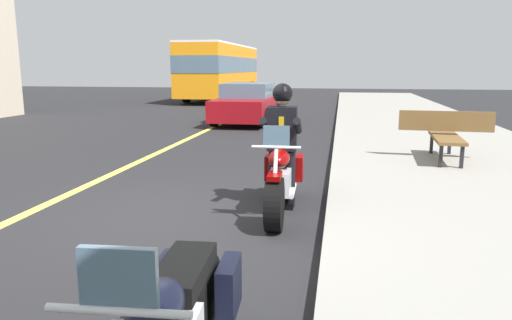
{
  "coord_description": "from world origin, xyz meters",
  "views": [
    {
      "loc": [
        5.84,
        2.15,
        1.95
      ],
      "look_at": [
        -0.26,
        1.06,
        0.75
      ],
      "focal_mm": 33.61,
      "sensor_mm": 36.0,
      "label": 1
    }
  ],
  "objects_px": {
    "rider_main": "(282,135)",
    "bench_sidewalk": "(446,131)",
    "motorcycle_main": "(281,179)",
    "car_silver": "(248,103)",
    "bus_near": "(221,69)"
  },
  "relations": [
    {
      "from": "rider_main",
      "to": "bench_sidewalk",
      "type": "bearing_deg",
      "value": 139.57
    },
    {
      "from": "rider_main",
      "to": "bus_near",
      "type": "bearing_deg",
      "value": -163.83
    },
    {
      "from": "car_silver",
      "to": "motorcycle_main",
      "type": "bearing_deg",
      "value": 13.41
    },
    {
      "from": "motorcycle_main",
      "to": "rider_main",
      "type": "bearing_deg",
      "value": -176.96
    },
    {
      "from": "motorcycle_main",
      "to": "car_silver",
      "type": "relative_size",
      "value": 0.48
    },
    {
      "from": "car_silver",
      "to": "rider_main",
      "type": "bearing_deg",
      "value": 13.6
    },
    {
      "from": "bus_near",
      "to": "bench_sidewalk",
      "type": "distance_m",
      "value": 21.44
    },
    {
      "from": "motorcycle_main",
      "to": "car_silver",
      "type": "height_order",
      "value": "car_silver"
    },
    {
      "from": "rider_main",
      "to": "bus_near",
      "type": "relative_size",
      "value": 0.16
    },
    {
      "from": "motorcycle_main",
      "to": "bus_near",
      "type": "relative_size",
      "value": 0.2
    },
    {
      "from": "rider_main",
      "to": "car_silver",
      "type": "xyz_separation_m",
      "value": [
        -10.4,
        -2.52,
        -0.35
      ]
    },
    {
      "from": "rider_main",
      "to": "car_silver",
      "type": "distance_m",
      "value": 10.71
    },
    {
      "from": "bus_near",
      "to": "car_silver",
      "type": "bearing_deg",
      "value": 18.32
    },
    {
      "from": "bus_near",
      "to": "car_silver",
      "type": "xyz_separation_m",
      "value": [
        12.18,
        4.03,
        -1.18
      ]
    },
    {
      "from": "bench_sidewalk",
      "to": "car_silver",
      "type": "bearing_deg",
      "value": -142.73
    }
  ]
}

